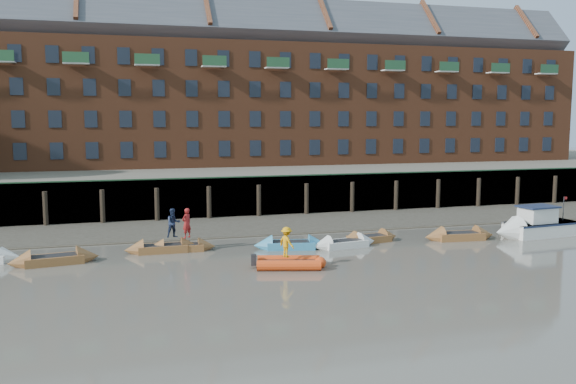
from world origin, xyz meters
name	(u,v)px	position (x,y,z in m)	size (l,w,h in m)	color
ground	(322,295)	(0.00, 0.00, 0.00)	(220.00, 220.00, 0.00)	#605B52
foreshore	(244,226)	(0.00, 18.00, 0.00)	(110.00, 8.00, 0.50)	#3D382F
mud_band	(254,235)	(0.00, 14.60, 0.00)	(110.00, 1.60, 0.10)	#4C4336
river_wall	(233,197)	(0.00, 22.38, 1.59)	(110.00, 1.23, 3.30)	#2D2A26
bank_terrace	(209,180)	(0.00, 36.00, 1.60)	(110.00, 28.00, 3.20)	#5E594D
apartment_terrace	(205,69)	(0.00, 36.99, 12.82)	(80.60, 15.56, 20.98)	brown
rowboat_1	(54,260)	(-12.28, 9.41, 0.24)	(4.88, 2.11, 1.37)	brown
rowboat_2	(163,248)	(-6.35, 10.83, 0.23)	(4.44, 1.29, 1.29)	brown
rowboat_3	(181,247)	(-5.25, 10.84, 0.21)	(4.14, 1.38, 1.19)	brown
rowboat_4	(291,245)	(1.25, 9.71, 0.23)	(4.67, 2.13, 1.31)	teal
rowboat_5	(344,244)	(4.57, 9.23, 0.22)	(4.49, 1.92, 1.26)	silver
rowboat_6	(369,239)	(6.66, 10.24, 0.22)	(4.41, 2.03, 1.23)	brown
rowboat_7	(459,236)	(12.67, 9.40, 0.25)	(4.89, 1.78, 1.39)	brown
rib_tender	(292,263)	(0.01, 5.12, 0.28)	(3.79, 2.52, 0.64)	#DE4314
motor_launch	(530,227)	(17.75, 9.06, 0.67)	(6.54, 2.75, 2.62)	silver
person_rower_a	(187,223)	(-4.91, 10.76, 1.70)	(0.66, 0.43, 1.80)	maroon
person_rower_b	(173,223)	(-5.67, 11.07, 1.68)	(0.86, 0.67, 1.77)	#19233F
person_rib_crew	(287,242)	(-0.25, 5.17, 1.40)	(1.04, 0.60, 1.62)	orange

